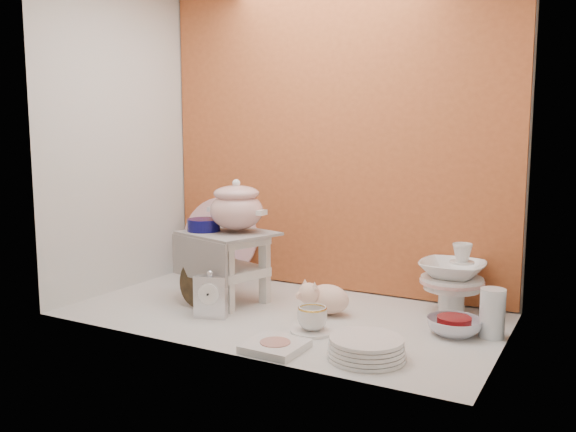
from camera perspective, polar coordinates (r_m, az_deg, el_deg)
name	(u,v)px	position (r m, az deg, el deg)	size (l,w,h in m)	color
ground	(282,314)	(2.57, -0.61, -9.35)	(1.80, 1.80, 0.00)	silver
niche_shell	(302,95)	(2.62, 1.33, 11.59)	(1.86, 1.03, 1.53)	#C05E30
step_stool	(229,267)	(2.71, -5.72, -4.91)	(0.38, 0.33, 0.32)	silver
soup_tureen	(237,205)	(2.66, -4.97, 1.02)	(0.28, 0.28, 0.24)	white
cobalt_bowl	(204,225)	(2.72, -8.09, -0.86)	(0.15, 0.15, 0.06)	#0B0B52
floral_platter	(220,237)	(3.20, -6.55, -2.06)	(0.43, 0.12, 0.43)	white
blue_white_vase	(211,257)	(3.11, -7.41, -3.94)	(0.25, 0.25, 0.26)	white
lacquer_tray	(204,281)	(2.64, -8.08, -6.19)	(0.25, 0.08, 0.24)	black
mantel_clock	(211,295)	(2.50, -7.45, -7.50)	(0.14, 0.05, 0.20)	silver
plush_pig	(328,299)	(2.54, 3.88, -7.92)	(0.23, 0.16, 0.14)	beige
teacup_saucer	(312,331)	(2.33, 2.34, -10.98)	(0.17, 0.17, 0.01)	white
gold_rim_teacup	(312,318)	(2.32, 2.35, -9.76)	(0.12, 0.12, 0.09)	white
lattice_dish	(275,346)	(2.15, -1.24, -12.41)	(0.20, 0.20, 0.03)	white
dinner_plate_stack	(366,348)	(2.09, 7.54, -12.44)	(0.27, 0.27, 0.07)	white
crystal_bowl	(454,327)	(2.38, 15.66, -10.19)	(0.21, 0.21, 0.06)	silver
clear_glass_vase	(492,313)	(2.38, 19.03, -8.82)	(0.09, 0.09, 0.19)	silver
porcelain_tower	(452,278)	(2.61, 15.48, -5.80)	(0.27, 0.27, 0.31)	white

